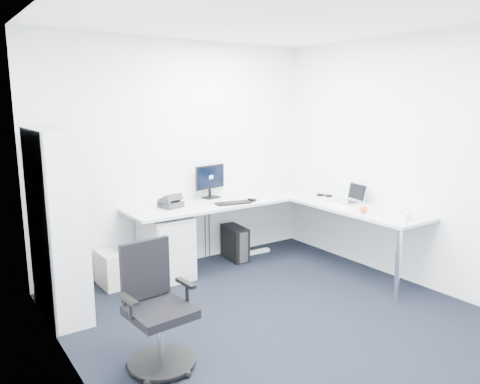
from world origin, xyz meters
TOP-DOWN VIEW (x-y plane):
  - ground at (0.00, 0.00)m, footprint 4.20×4.20m
  - ceiling at (0.00, 0.00)m, footprint 4.20×4.20m
  - wall_back at (0.00, 2.10)m, footprint 3.60×0.02m
  - wall_left at (-1.80, 0.00)m, footprint 0.02×4.20m
  - wall_right at (1.80, 0.00)m, footprint 0.02×4.20m
  - l_desk at (0.55, 1.40)m, footprint 2.74×1.53m
  - drawer_pedestal at (-0.39, 1.75)m, footprint 0.47×0.59m
  - bookshelf at (-1.62, 1.45)m, footprint 0.34×0.88m
  - task_chair at (-1.25, 0.08)m, footprint 0.58×0.58m
  - black_pc_tower at (0.60, 1.81)m, footprint 0.24×0.46m
  - beige_pc_tower at (-1.03, 1.85)m, footprint 0.20×0.41m
  - power_strip at (0.96, 1.83)m, footprint 0.38×0.09m
  - monitor at (0.35, 1.99)m, footprint 0.46×0.22m
  - black_keyboard at (0.40, 1.55)m, footprint 0.44×0.23m
  - mouse at (0.67, 1.54)m, footprint 0.08×0.11m
  - desk_phone at (-0.29, 1.80)m, footprint 0.27×0.27m
  - laptop at (1.51, 0.84)m, footprint 0.37×0.37m
  - white_keyboard at (1.34, 0.74)m, footprint 0.17×0.38m
  - headphones at (1.60, 1.25)m, footprint 0.18×0.21m
  - orange_fruit at (1.30, 0.36)m, footprint 0.08×0.08m
  - tissue_box at (1.41, -0.01)m, footprint 0.14×0.23m

SIDE VIEW (x-z plane):
  - ground at x=0.00m, z-range 0.00..0.00m
  - power_strip at x=0.96m, z-range 0.00..0.04m
  - beige_pc_tower at x=-1.03m, z-range 0.00..0.39m
  - black_pc_tower at x=0.60m, z-range 0.00..0.43m
  - drawer_pedestal at x=-0.39m, z-range 0.00..0.72m
  - l_desk at x=0.55m, z-range 0.00..0.80m
  - task_chair at x=-1.25m, z-range 0.00..0.96m
  - white_keyboard at x=1.34m, z-range 0.80..0.81m
  - black_keyboard at x=0.40m, z-range 0.80..0.82m
  - mouse at x=0.67m, z-range 0.80..0.83m
  - headphones at x=1.60m, z-range 0.80..0.85m
  - tissue_box at x=1.41m, z-range 0.80..0.87m
  - orange_fruit at x=1.30m, z-range 0.80..0.88m
  - desk_phone at x=-0.29m, z-range 0.80..0.95m
  - bookshelf at x=-1.62m, z-range 0.00..1.76m
  - laptop at x=1.51m, z-range 0.80..1.03m
  - monitor at x=0.35m, z-range 0.80..1.23m
  - wall_back at x=0.00m, z-range 0.00..2.70m
  - wall_left at x=-1.80m, z-range 0.00..2.70m
  - wall_right at x=1.80m, z-range 0.00..2.70m
  - ceiling at x=0.00m, z-range 2.70..2.70m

